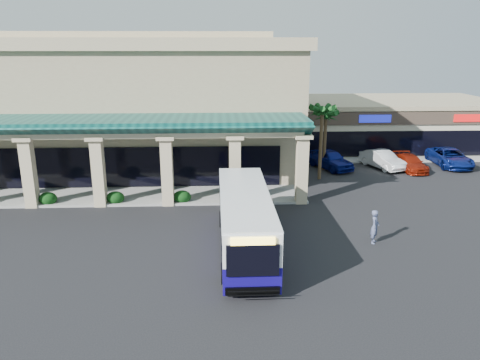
{
  "coord_description": "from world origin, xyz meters",
  "views": [
    {
      "loc": [
        0.48,
        -24.9,
        10.39
      ],
      "look_at": [
        1.76,
        3.38,
        2.2
      ],
      "focal_mm": 35.0,
      "sensor_mm": 36.0,
      "label": 1
    }
  ],
  "objects_px": {
    "transit_bus": "(245,222)",
    "car_white": "(382,160)",
    "car_red": "(410,163)",
    "pedestrian": "(375,227)",
    "car_gray": "(450,157)",
    "car_silver": "(330,159)"
  },
  "relations": [
    {
      "from": "transit_bus",
      "to": "car_red",
      "type": "height_order",
      "value": "transit_bus"
    },
    {
      "from": "transit_bus",
      "to": "car_gray",
      "type": "xyz_separation_m",
      "value": [
        19.22,
        16.92,
        -0.77
      ]
    },
    {
      "from": "car_silver",
      "to": "car_gray",
      "type": "relative_size",
      "value": 0.88
    },
    {
      "from": "pedestrian",
      "to": "car_white",
      "type": "xyz_separation_m",
      "value": [
        5.87,
        15.85,
        -0.16
      ]
    },
    {
      "from": "car_silver",
      "to": "car_red",
      "type": "distance_m",
      "value": 6.83
    },
    {
      "from": "transit_bus",
      "to": "car_gray",
      "type": "relative_size",
      "value": 1.97
    },
    {
      "from": "pedestrian",
      "to": "car_gray",
      "type": "relative_size",
      "value": 0.33
    },
    {
      "from": "transit_bus",
      "to": "car_white",
      "type": "height_order",
      "value": "transit_bus"
    },
    {
      "from": "car_white",
      "to": "car_silver",
      "type": "bearing_deg",
      "value": 159.13
    },
    {
      "from": "car_silver",
      "to": "car_gray",
      "type": "height_order",
      "value": "car_silver"
    },
    {
      "from": "car_gray",
      "to": "car_white",
      "type": "bearing_deg",
      "value": -173.04
    },
    {
      "from": "pedestrian",
      "to": "car_white",
      "type": "height_order",
      "value": "pedestrian"
    },
    {
      "from": "car_gray",
      "to": "car_silver",
      "type": "bearing_deg",
      "value": -175.44
    },
    {
      "from": "car_white",
      "to": "car_red",
      "type": "xyz_separation_m",
      "value": [
        2.16,
        -0.82,
        -0.12
      ]
    },
    {
      "from": "car_red",
      "to": "car_gray",
      "type": "bearing_deg",
      "value": 16.39
    },
    {
      "from": "car_silver",
      "to": "car_red",
      "type": "height_order",
      "value": "car_silver"
    },
    {
      "from": "pedestrian",
      "to": "car_red",
      "type": "height_order",
      "value": "pedestrian"
    },
    {
      "from": "transit_bus",
      "to": "car_red",
      "type": "relative_size",
      "value": 2.48
    },
    {
      "from": "pedestrian",
      "to": "transit_bus",
      "type": "bearing_deg",
      "value": 119.37
    },
    {
      "from": "pedestrian",
      "to": "car_white",
      "type": "relative_size",
      "value": 0.4
    },
    {
      "from": "pedestrian",
      "to": "car_white",
      "type": "distance_m",
      "value": 16.9
    },
    {
      "from": "car_white",
      "to": "car_red",
      "type": "relative_size",
      "value": 1.05
    }
  ]
}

